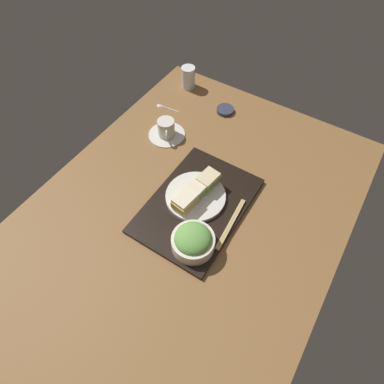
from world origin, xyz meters
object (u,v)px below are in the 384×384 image
(teaspoon, at_px, (163,106))
(coffee_cup, at_px, (166,130))
(drinking_glass, at_px, (188,77))
(small_sauce_dish, at_px, (225,110))
(salad_bowl, at_px, (193,241))
(chopsticks_pair, at_px, (231,224))
(sandwich_far, at_px, (208,181))
(sandwich_near, at_px, (185,202))
(sandwich_plate, at_px, (197,197))
(sandwich_middle, at_px, (197,192))

(teaspoon, bearing_deg, coffee_cup, -139.46)
(coffee_cup, distance_m, teaspoon, 0.18)
(drinking_glass, bearing_deg, small_sauce_dish, -104.82)
(salad_bowl, relative_size, chopsticks_pair, 0.64)
(sandwich_far, bearing_deg, chopsticks_pair, -121.87)
(coffee_cup, bearing_deg, salad_bowl, -135.69)
(sandwich_near, relative_size, salad_bowl, 0.63)
(sandwich_far, bearing_deg, sandwich_plate, 170.84)
(sandwich_far, distance_m, salad_bowl, 0.23)
(teaspoon, bearing_deg, sandwich_far, -125.54)
(sandwich_middle, distance_m, sandwich_far, 0.06)
(drinking_glass, relative_size, teaspoon, 0.90)
(salad_bowl, height_order, drinking_glass, drinking_glass)
(sandwich_near, height_order, sandwich_middle, sandwich_near)
(chopsticks_pair, distance_m, teaspoon, 0.65)
(sandwich_far, relative_size, salad_bowl, 0.63)
(sandwich_near, relative_size, sandwich_far, 1.00)
(sandwich_middle, xyz_separation_m, coffee_cup, (0.21, 0.27, -0.02))
(salad_bowl, distance_m, coffee_cup, 0.52)
(chopsticks_pair, bearing_deg, small_sauce_dish, 30.87)
(chopsticks_pair, xyz_separation_m, coffee_cup, (0.24, 0.42, 0.01))
(small_sauce_dish, bearing_deg, salad_bowl, -159.66)
(chopsticks_pair, bearing_deg, teaspoon, 55.40)
(sandwich_plate, xyz_separation_m, teaspoon, (0.34, 0.39, -0.02))
(coffee_cup, xyz_separation_m, drinking_glass, (0.31, 0.10, 0.02))
(sandwich_middle, distance_m, drinking_glass, 0.64)
(sandwich_far, bearing_deg, teaspoon, 54.46)
(sandwich_plate, height_order, salad_bowl, salad_bowl)
(sandwich_middle, xyz_separation_m, sandwich_far, (0.06, -0.01, 0.00))
(coffee_cup, bearing_deg, sandwich_far, -117.95)
(sandwich_near, relative_size, chopsticks_pair, 0.40)
(small_sauce_dish, bearing_deg, coffee_cup, 152.79)
(sandwich_far, xyz_separation_m, teaspoon, (0.28, 0.40, -0.05))
(sandwich_near, relative_size, small_sauce_dish, 1.14)
(chopsticks_pair, bearing_deg, coffee_cup, 60.71)
(sandwich_middle, bearing_deg, sandwich_near, 170.84)
(coffee_cup, bearing_deg, sandwich_middle, -127.35)
(sandwich_plate, relative_size, sandwich_near, 2.45)
(sandwich_near, height_order, salad_bowl, salad_bowl)
(sandwich_near, xyz_separation_m, salad_bowl, (-0.10, -0.10, -0.01))
(teaspoon, bearing_deg, sandwich_middle, -131.44)
(sandwich_middle, xyz_separation_m, drinking_glass, (0.52, 0.37, -0.00))
(sandwich_near, height_order, drinking_glass, drinking_glass)
(sandwich_plate, distance_m, teaspoon, 0.52)
(sandwich_far, bearing_deg, drinking_glass, 39.36)
(sandwich_middle, xyz_separation_m, small_sauce_dish, (0.46, 0.14, -0.05))
(chopsticks_pair, bearing_deg, sandwich_far, 58.13)
(sandwich_plate, relative_size, sandwich_middle, 2.51)
(sandwich_plate, xyz_separation_m, chopsticks_pair, (-0.03, -0.15, -0.00))
(sandwich_middle, relative_size, salad_bowl, 0.61)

